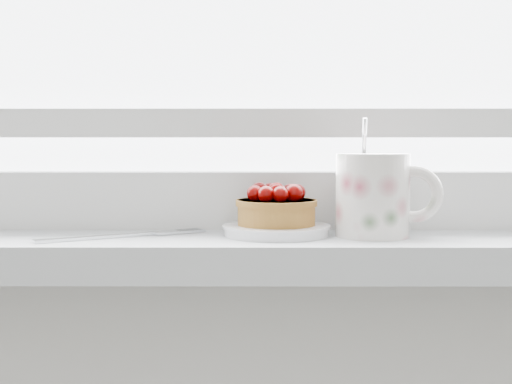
{
  "coord_description": "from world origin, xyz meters",
  "views": [
    {
      "loc": [
        -0.02,
        1.08,
        1.05
      ],
      "look_at": [
        -0.02,
        1.88,
        0.99
      ],
      "focal_mm": 50.0,
      "sensor_mm": 36.0,
      "label": 1
    }
  ],
  "objects_px": {
    "floral_mug": "(376,193)",
    "fork": "(122,235)",
    "raspberry_tart": "(276,207)",
    "saucer": "(276,230)"
  },
  "relations": [
    {
      "from": "floral_mug",
      "to": "fork",
      "type": "relative_size",
      "value": 0.75
    },
    {
      "from": "fork",
      "to": "saucer",
      "type": "bearing_deg",
      "value": 5.21
    },
    {
      "from": "saucer",
      "to": "raspberry_tart",
      "type": "xyz_separation_m",
      "value": [
        -0.0,
        0.0,
        0.03
      ]
    },
    {
      "from": "saucer",
      "to": "fork",
      "type": "bearing_deg",
      "value": -174.79
    },
    {
      "from": "raspberry_tart",
      "to": "fork",
      "type": "height_order",
      "value": "raspberry_tart"
    },
    {
      "from": "raspberry_tart",
      "to": "floral_mug",
      "type": "distance_m",
      "value": 0.11
    },
    {
      "from": "floral_mug",
      "to": "fork",
      "type": "distance_m",
      "value": 0.29
    },
    {
      "from": "floral_mug",
      "to": "fork",
      "type": "height_order",
      "value": "floral_mug"
    },
    {
      "from": "floral_mug",
      "to": "fork",
      "type": "bearing_deg",
      "value": -178.89
    },
    {
      "from": "raspberry_tart",
      "to": "floral_mug",
      "type": "relative_size",
      "value": 0.69
    }
  ]
}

